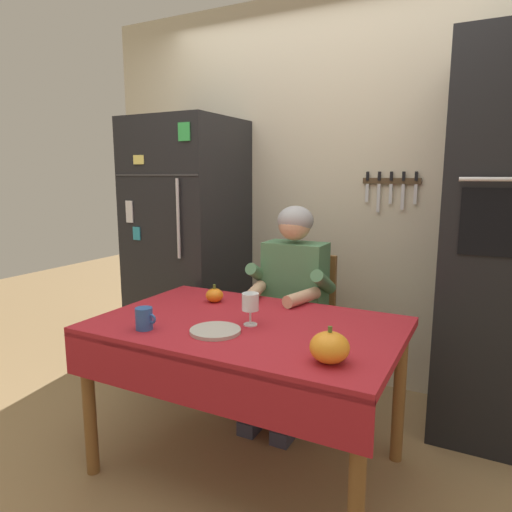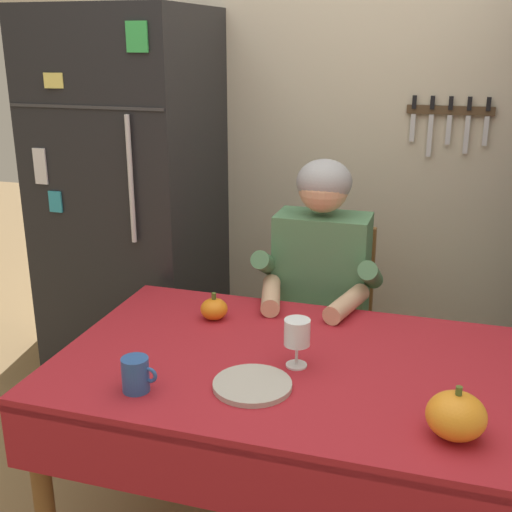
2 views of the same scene
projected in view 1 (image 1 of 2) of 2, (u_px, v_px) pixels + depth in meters
name	position (u px, v px, depth m)	size (l,w,h in m)	color
ground_plane	(238.00, 477.00, 2.18)	(10.00, 10.00, 0.00)	#93754C
back_wall_assembly	(341.00, 193.00, 3.11)	(3.70, 0.13, 2.60)	beige
refrigerator	(189.00, 248.00, 3.29)	(0.68, 0.71, 1.80)	black
wall_oven	(505.00, 246.00, 2.39)	(0.60, 0.64, 2.10)	black
dining_table	(245.00, 341.00, 2.13)	(1.40, 0.90, 0.74)	brown
chair_behind_person	(302.00, 322.00, 2.86)	(0.40, 0.40, 0.93)	brown
seated_person	(290.00, 294.00, 2.66)	(0.47, 0.55, 1.25)	#38384C
coffee_mug	(144.00, 319.00, 2.03)	(0.10, 0.08, 0.10)	#2D569E
wine_glass	(250.00, 303.00, 2.08)	(0.08, 0.08, 0.15)	white
pumpkin_large	(215.00, 295.00, 2.47)	(0.10, 0.10, 0.10)	orange
pumpkin_medium	(330.00, 347.00, 1.67)	(0.15, 0.15, 0.14)	orange
serving_tray	(215.00, 331.00, 1.99)	(0.22, 0.22, 0.02)	#B7B2A8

